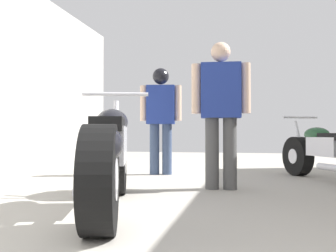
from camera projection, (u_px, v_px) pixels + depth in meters
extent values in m
plane|color=#A8A399|center=(215.00, 194.00, 3.87)|extent=(17.28, 17.28, 0.00)
cylinder|color=black|center=(116.00, 161.00, 3.89)|extent=(0.39, 0.73, 0.70)
cylinder|color=silver|center=(116.00, 161.00, 3.89)|extent=(0.28, 0.32, 0.27)
cylinder|color=black|center=(100.00, 180.00, 2.31)|extent=(0.39, 0.73, 0.70)
cylinder|color=silver|center=(100.00, 180.00, 2.31)|extent=(0.28, 0.32, 0.27)
cube|color=silver|center=(110.00, 145.00, 3.10)|extent=(0.45, 0.74, 0.31)
ellipsoid|color=black|center=(112.00, 122.00, 3.34)|extent=(0.43, 0.62, 0.24)
cube|color=black|center=(108.00, 125.00, 2.91)|extent=(0.38, 0.57, 0.11)
ellipsoid|color=black|center=(101.00, 145.00, 2.37)|extent=(0.41, 0.54, 0.26)
cylinder|color=silver|center=(116.00, 130.00, 3.85)|extent=(0.13, 0.28, 0.63)
cylinder|color=silver|center=(115.00, 94.00, 3.81)|extent=(0.66, 0.23, 0.04)
cylinder|color=silver|center=(86.00, 186.00, 2.76)|extent=(0.26, 0.60, 0.10)
cylinder|color=black|center=(298.00, 156.00, 5.63)|extent=(0.41, 0.61, 0.59)
cylinder|color=silver|center=(298.00, 156.00, 5.63)|extent=(0.26, 0.28, 0.22)
cube|color=silver|center=(326.00, 147.00, 4.99)|extent=(0.45, 0.63, 0.26)
ellipsoid|color=#1E4728|center=(317.00, 134.00, 5.19)|extent=(0.42, 0.54, 0.20)
cube|color=black|center=(334.00, 137.00, 4.83)|extent=(0.37, 0.49, 0.09)
cylinder|color=silver|center=(299.00, 138.00, 5.60)|extent=(0.14, 0.23, 0.54)
cylinder|color=silver|center=(300.00, 117.00, 5.58)|extent=(0.53, 0.28, 0.03)
cylinder|color=silver|center=(332.00, 168.00, 4.68)|extent=(0.29, 0.49, 0.08)
cylinder|color=#4C4C4C|center=(212.00, 153.00, 4.25)|extent=(0.17, 0.17, 0.82)
cylinder|color=#4C4C4C|center=(230.00, 154.00, 4.23)|extent=(0.17, 0.17, 0.82)
cube|color=navy|center=(221.00, 91.00, 4.26)|extent=(0.47, 0.28, 0.63)
cylinder|color=beige|center=(196.00, 89.00, 4.29)|extent=(0.12, 0.12, 0.57)
cylinder|color=beige|center=(246.00, 88.00, 4.22)|extent=(0.12, 0.12, 0.57)
sphere|color=beige|center=(221.00, 52.00, 4.27)|extent=(0.23, 0.23, 0.23)
cylinder|color=#384766|center=(155.00, 149.00, 5.80)|extent=(0.17, 0.17, 0.79)
cylinder|color=#384766|center=(167.00, 149.00, 5.79)|extent=(0.17, 0.17, 0.79)
cube|color=navy|center=(161.00, 105.00, 5.81)|extent=(0.47, 0.30, 0.61)
cylinder|color=beige|center=(144.00, 103.00, 5.83)|extent=(0.12, 0.12, 0.55)
cylinder|color=beige|center=(178.00, 103.00, 5.79)|extent=(0.12, 0.12, 0.55)
sphere|color=black|center=(161.00, 77.00, 5.82)|extent=(0.22, 0.22, 0.22)
sphere|color=black|center=(161.00, 76.00, 5.82)|extent=(0.26, 0.26, 0.26)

